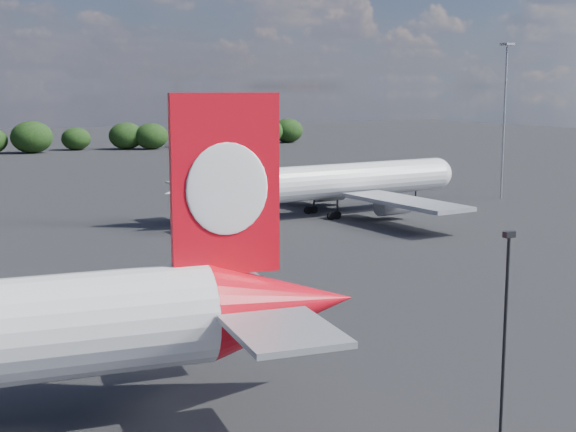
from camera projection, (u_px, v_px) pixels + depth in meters
name	position (u px, v px, depth m)	size (l,w,h in m)	color
china_southern_airliner	(327.00, 183.00, 106.89)	(45.05, 42.87, 14.69)	silver
apron_lamp_post	(505.00, 330.00, 37.35)	(0.55, 0.30, 10.62)	black
floodlight_mast_near	(505.00, 100.00, 121.98)	(1.60, 1.60, 23.66)	gray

